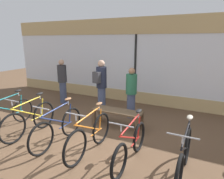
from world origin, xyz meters
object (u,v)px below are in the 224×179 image
at_px(bicycle_right, 131,146).
at_px(customer_by_window, 62,80).
at_px(bicycle_far_right, 184,158).
at_px(customer_near_rack, 101,85).
at_px(bicycle_center_left, 58,128).
at_px(customer_mid_floor, 131,92).
at_px(bicycle_center_right, 90,136).
at_px(display_bench, 117,113).
at_px(bicycle_far_left, 7,114).
at_px(bicycle_left, 30,120).

xyz_separation_m(bicycle_right, customer_by_window, (-3.81, 2.49, 0.52)).
height_order(bicycle_far_right, customer_near_rack, customer_near_rack).
bearing_deg(bicycle_center_left, customer_by_window, 128.30).
xyz_separation_m(bicycle_center_left, bicycle_right, (1.79, 0.07, -0.03)).
height_order(customer_near_rack, customer_mid_floor, customer_near_rack).
height_order(bicycle_center_right, customer_mid_floor, customer_mid_floor).
bearing_deg(customer_mid_floor, bicycle_center_right, -90.32).
distance_m(bicycle_right, customer_by_window, 4.58).
relative_size(bicycle_center_left, customer_mid_floor, 1.11).
distance_m(customer_by_window, customer_mid_floor, 2.92).
bearing_deg(bicycle_far_right, display_bench, 143.95).
height_order(bicycle_far_left, bicycle_far_right, bicycle_far_right).
distance_m(bicycle_right, customer_near_rack, 3.00).
bearing_deg(bicycle_center_right, customer_near_rack, 114.26).
xyz_separation_m(bicycle_center_right, bicycle_right, (0.91, 0.06, -0.04)).
height_order(bicycle_left, bicycle_far_right, same).
bearing_deg(bicycle_far_left, bicycle_left, -0.22).
bearing_deg(bicycle_center_right, bicycle_center_left, -179.33).
relative_size(bicycle_center_left, customer_near_rack, 0.99).
height_order(bicycle_left, customer_near_rack, customer_near_rack).
height_order(bicycle_far_right, customer_by_window, customer_by_window).
relative_size(bicycle_left, display_bench, 1.24).
distance_m(bicycle_far_left, customer_mid_floor, 3.62).
bearing_deg(customer_mid_floor, bicycle_right, -68.47).
xyz_separation_m(bicycle_far_right, customer_near_rack, (-2.94, 2.24, 0.55)).
relative_size(bicycle_center_right, customer_by_window, 1.03).
xyz_separation_m(bicycle_far_left, bicycle_far_right, (4.66, 0.00, 0.01)).
xyz_separation_m(display_bench, customer_mid_floor, (0.06, 0.88, 0.42)).
height_order(bicycle_far_left, customer_mid_floor, customer_mid_floor).
relative_size(bicycle_right, display_bench, 1.21).
distance_m(bicycle_far_left, bicycle_center_left, 1.87).
bearing_deg(bicycle_center_right, customer_mid_floor, 89.68).
height_order(bicycle_far_left, customer_near_rack, customer_near_rack).
height_order(bicycle_center_left, customer_near_rack, customer_near_rack).
distance_m(bicycle_far_right, customer_mid_floor, 3.02).
bearing_deg(bicycle_left, display_bench, 38.36).
bearing_deg(bicycle_center_right, bicycle_left, 179.13).
bearing_deg(customer_by_window, bicycle_far_right, -27.61).
bearing_deg(bicycle_left, bicycle_far_right, 0.08).
distance_m(display_bench, customer_by_window, 3.10).
relative_size(bicycle_center_left, customer_by_window, 1.04).
bearing_deg(bicycle_far_left, customer_near_rack, 52.58).
bearing_deg(bicycle_right, display_bench, 124.36).
bearing_deg(bicycle_far_left, bicycle_center_right, -0.66).
distance_m(display_bench, customer_mid_floor, 0.98).
bearing_deg(bicycle_center_left, bicycle_center_right, 0.67).
relative_size(display_bench, customer_near_rack, 0.79).
height_order(customer_near_rack, customer_by_window, customer_near_rack).
relative_size(bicycle_left, bicycle_right, 1.02).
xyz_separation_m(display_bench, customer_by_window, (-2.86, 1.09, 0.48)).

